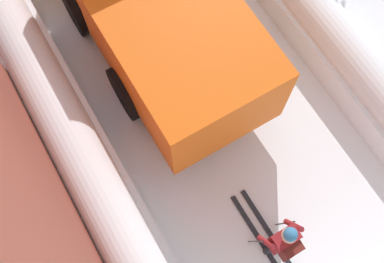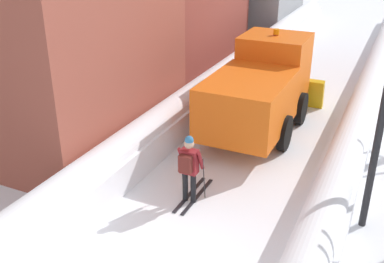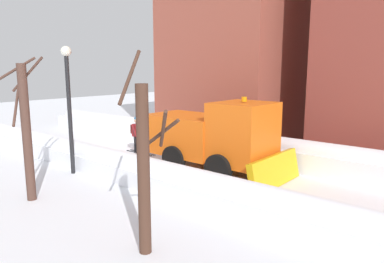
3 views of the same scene
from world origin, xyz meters
name	(u,v)px [view 3 (image 3 of 3)]	position (x,y,z in m)	size (l,w,h in m)	color
ground_plane	(267,187)	(0.00, 10.00, 0.00)	(80.00, 80.00, 0.00)	white
snowbank_left	(300,156)	(-2.72, 10.00, 0.62)	(1.10, 36.00, 1.30)	white
snowbank_right	(222,195)	(2.72, 10.00, 0.48)	(1.10, 36.00, 1.08)	white
building_brick_near	(247,3)	(-7.46, 4.35, 7.84)	(8.64, 6.78, 15.68)	brown
plow_truck	(214,136)	(-0.31, 7.40, 1.48)	(3.20, 5.98, 3.12)	orange
skier	(137,132)	(-0.56, 2.45, 1.00)	(0.62, 1.80, 1.81)	black
traffic_light_pole	(203,89)	(-3.39, 4.41, 3.07)	(0.28, 0.42, 4.38)	black
street_lamp	(69,94)	(3.50, 3.26, 3.17)	(0.40, 0.40, 4.97)	black
bare_tree_near	(26,130)	(5.95, 4.85, 2.26)	(1.13, 0.92, 4.52)	#4E332A
bare_tree_mid	(144,167)	(5.82, 10.11, 2.02)	(1.25, 1.44, 4.55)	#472D21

